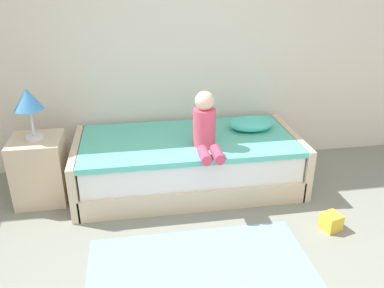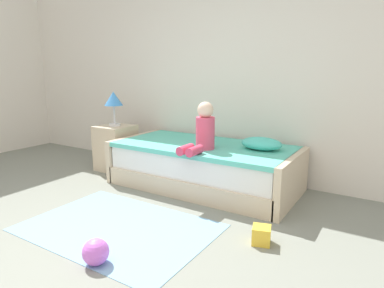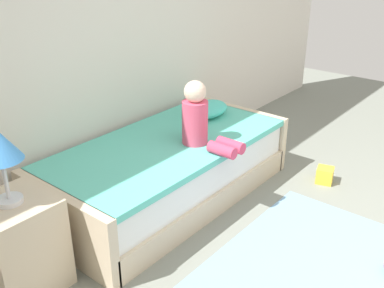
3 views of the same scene
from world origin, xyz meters
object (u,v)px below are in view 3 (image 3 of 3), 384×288
at_px(child_figure, 200,120).
at_px(bed, 168,170).
at_px(pillow, 207,109).
at_px(nightstand, 19,246).
at_px(toy_block, 325,175).

bearing_deg(child_figure, bed, 118.05).
bearing_deg(pillow, nightstand, -176.32).
bearing_deg(toy_block, pillow, 111.70).
relative_size(child_figure, pillow, 1.16).
relative_size(child_figure, toy_block, 3.68).
xyz_separation_m(child_figure, toy_block, (0.92, -0.67, -0.64)).
relative_size(bed, pillow, 4.80).
xyz_separation_m(nightstand, toy_block, (2.39, -0.87, -0.23)).
distance_m(pillow, toy_block, 1.19).
height_order(pillow, toy_block, pillow).
xyz_separation_m(bed, child_figure, (0.12, -0.23, 0.46)).
height_order(child_figure, pillow, child_figure).
xyz_separation_m(child_figure, pillow, (0.52, 0.33, -0.14)).
relative_size(bed, toy_block, 15.23).
bearing_deg(bed, nightstand, -178.79).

